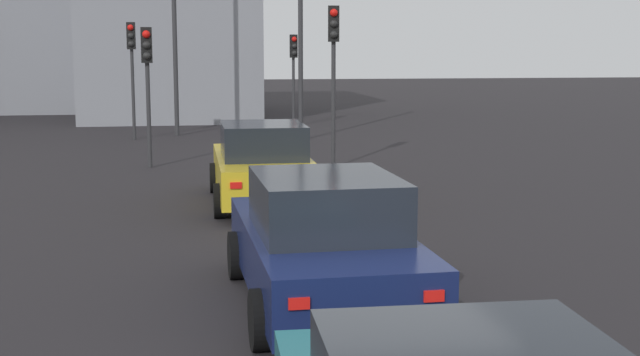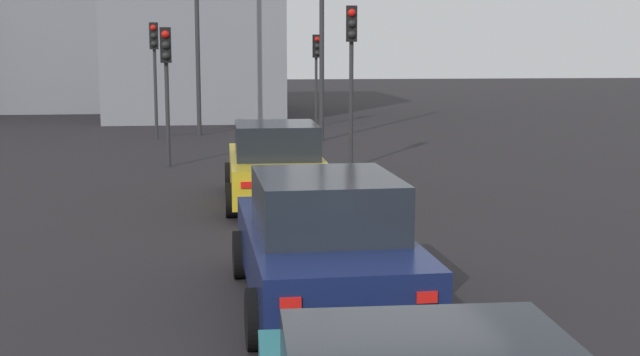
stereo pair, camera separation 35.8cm
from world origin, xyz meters
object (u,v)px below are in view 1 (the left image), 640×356
object	(u,v)px
car_navy_second	(323,244)
traffic_light_far_left	(132,56)
traffic_light_far_right	(294,60)
car_yellow_lead	(262,165)
traffic_light_near_left	(334,52)
traffic_light_near_right	(147,67)

from	to	relation	value
car_navy_second	traffic_light_far_left	world-z (taller)	traffic_light_far_left
traffic_light_far_left	traffic_light_far_right	world-z (taller)	traffic_light_far_left
car_yellow_lead	traffic_light_near_left	xyz separation A→B (m)	(4.81, -2.29, 2.20)
traffic_light_far_right	car_navy_second	bearing A→B (deg)	-11.63
traffic_light_near_left	traffic_light_far_left	distance (m)	9.68
traffic_light_near_left	traffic_light_far_left	world-z (taller)	traffic_light_near_left
car_yellow_lead	traffic_light_far_left	size ratio (longest dim) A/B	1.16
traffic_light_near_left	traffic_light_far_right	size ratio (longest dim) A/B	1.14
car_yellow_lead	traffic_light_far_left	xyz separation A→B (m)	(12.78, 3.19, 2.07)
traffic_light_near_left	traffic_light_far_left	size ratio (longest dim) A/B	1.05
traffic_light_near_left	traffic_light_near_right	world-z (taller)	traffic_light_near_left
traffic_light_near_right	traffic_light_far_left	xyz separation A→B (m)	(7.19, 0.79, 0.24)
traffic_light_far_left	traffic_light_far_right	distance (m)	7.22
car_yellow_lead	traffic_light_near_right	size ratio (longest dim) A/B	1.27
traffic_light_near_right	traffic_light_near_left	bearing A→B (deg)	79.07
car_yellow_lead	traffic_light_far_right	distance (m)	17.08
traffic_light_near_right	traffic_light_far_right	size ratio (longest dim) A/B	0.99
traffic_light_near_left	traffic_light_near_right	size ratio (longest dim) A/B	1.15
car_navy_second	traffic_light_far_right	bearing A→B (deg)	-8.06
traffic_light_near_left	car_navy_second	bearing A→B (deg)	-2.72
car_yellow_lead	traffic_light_far_right	bearing A→B (deg)	-9.13
car_navy_second	traffic_light_far_right	world-z (taller)	traffic_light_far_right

